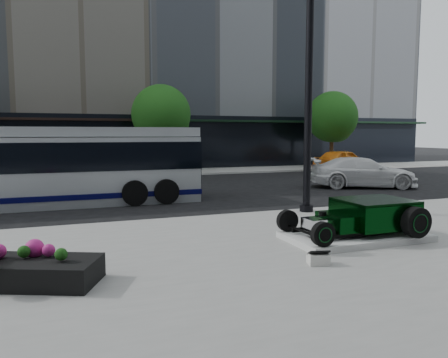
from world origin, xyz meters
name	(u,v)px	position (x,y,z in m)	size (l,w,h in m)	color
ground	(214,207)	(0.00, 0.00, 0.00)	(120.00, 120.00, 0.00)	black
sidewalk_far	(144,173)	(0.00, 14.00, 0.06)	(70.00, 4.00, 0.12)	gray
street_trees	(163,117)	(1.15, 13.07, 3.77)	(29.80, 3.80, 5.70)	black
display_plinth	(355,236)	(1.44, -6.29, 0.20)	(3.40, 1.80, 0.15)	silver
hot_rod	(367,215)	(1.77, -6.29, 0.70)	(3.22, 2.00, 0.81)	black
info_plaque	(318,258)	(-0.54, -7.72, 0.24)	(0.47, 0.40, 0.31)	silver
lamppost	(308,97)	(2.36, -2.53, 3.85)	(0.44, 0.44, 8.07)	black
flower_planter	(35,270)	(-5.71, -6.95, 0.37)	(2.35, 1.82, 0.68)	black
transit_bus	(36,166)	(-6.05, 2.61, 1.49)	(12.12, 2.88, 2.92)	#B1B7BB
white_sedan	(363,172)	(8.93, 2.89, 0.75)	(2.11, 5.18, 1.50)	white
yellow_taxi	(343,161)	(13.15, 10.39, 0.79)	(1.88, 4.66, 1.59)	orange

